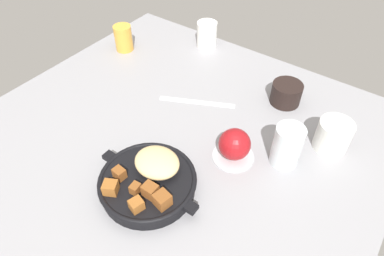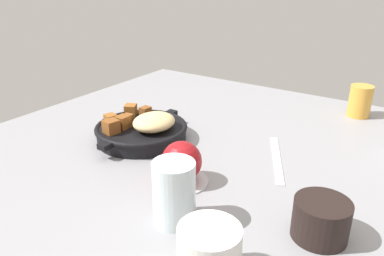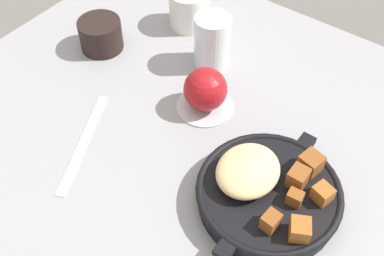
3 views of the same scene
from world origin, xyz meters
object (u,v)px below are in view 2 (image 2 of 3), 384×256
(coffee_mug_dark, at_px, (321,219))
(juice_glass_amber, at_px, (360,101))
(water_glass_tall, at_px, (174,193))
(cast_iron_skillet, at_px, (142,129))
(red_apple, at_px, (182,161))
(butter_knife, at_px, (277,158))
(ceramic_mug_white, at_px, (209,254))

(coffee_mug_dark, bearing_deg, juice_glass_amber, -173.80)
(water_glass_tall, bearing_deg, cast_iron_skillet, -130.33)
(red_apple, xyz_separation_m, water_glass_tall, (0.11, 0.06, 0.01))
(water_glass_tall, bearing_deg, red_apple, -150.34)
(cast_iron_skillet, height_order, juice_glass_amber, juice_glass_amber)
(butter_knife, height_order, ceramic_mug_white, ceramic_mug_white)
(water_glass_tall, height_order, ceramic_mug_white, water_glass_tall)
(ceramic_mug_white, bearing_deg, juice_glass_amber, 177.39)
(cast_iron_skillet, relative_size, ceramic_mug_white, 3.13)
(cast_iron_skillet, height_order, red_apple, red_apple)
(butter_knife, bearing_deg, red_apple, -57.16)
(red_apple, relative_size, ceramic_mug_white, 0.93)
(ceramic_mug_white, bearing_deg, water_glass_tall, -123.96)
(water_glass_tall, bearing_deg, coffee_mug_dark, 114.00)
(juice_glass_amber, bearing_deg, red_apple, -20.05)
(coffee_mug_dark, bearing_deg, water_glass_tall, -66.00)
(cast_iron_skillet, bearing_deg, ceramic_mug_white, 51.51)
(ceramic_mug_white, bearing_deg, red_apple, -136.51)
(butter_knife, bearing_deg, water_glass_tall, -36.56)
(ceramic_mug_white, bearing_deg, butter_knife, -171.70)
(cast_iron_skillet, distance_m, juice_glass_amber, 0.60)
(cast_iron_skillet, bearing_deg, juice_glass_amber, 139.00)
(cast_iron_skillet, distance_m, ceramic_mug_white, 0.46)
(cast_iron_skillet, distance_m, water_glass_tall, 0.33)
(butter_knife, bearing_deg, coffee_mug_dark, 10.60)
(cast_iron_skillet, distance_m, butter_knife, 0.32)
(cast_iron_skillet, xyz_separation_m, red_apple, (0.11, 0.19, 0.02))
(butter_knife, height_order, coffee_mug_dark, coffee_mug_dark)
(coffee_mug_dark, xyz_separation_m, ceramic_mug_white, (0.17, -0.10, 0.01))
(cast_iron_skillet, distance_m, coffee_mug_dark, 0.47)
(juice_glass_amber, bearing_deg, butter_knife, -13.38)
(juice_glass_amber, distance_m, ceramic_mug_white, 0.74)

